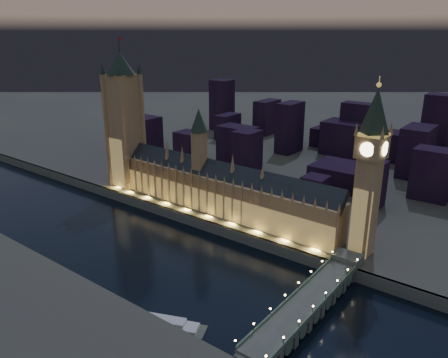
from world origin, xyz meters
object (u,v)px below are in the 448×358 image
Objects in this scene: palace_of_westminster at (219,188)px; westminster_bridge at (310,303)px; river_boat at (163,323)px; elizabeth_tower at (370,160)px; victoria_tower at (124,115)px.

westminster_bridge is at bearing -30.29° from palace_of_westminster.
palace_of_westminster reaches higher than river_boat.
westminster_bridge is (-1.68, -65.39, -63.14)m from elizabeth_tower.
palace_of_westminster reaches higher than westminster_bridge.
westminster_bridge is at bearing -16.82° from victoria_tower.
river_boat is at bearing -114.90° from elizabeth_tower.
elizabeth_tower reaches higher than river_boat.
palace_of_westminster is at bearing 149.71° from westminster_bridge.
victoria_tower is 235.38m from westminster_bridge.
elizabeth_tower is 2.44× the size of river_boat.
elizabeth_tower is 90.91m from westminster_bridge.
westminster_bridge is at bearing -91.47° from elizabeth_tower.
elizabeth_tower reaches higher than westminster_bridge.
river_boat is (-53.98, -54.54, -4.44)m from westminster_bridge.
victoria_tower is 2.86× the size of river_boat.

